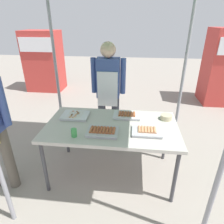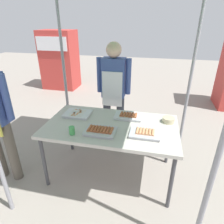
{
  "view_description": "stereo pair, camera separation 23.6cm",
  "coord_description": "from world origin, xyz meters",
  "px_view_note": "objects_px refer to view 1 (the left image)",
  "views": [
    {
      "loc": [
        0.24,
        -2.07,
        1.92
      ],
      "look_at": [
        0.0,
        0.05,
        0.9
      ],
      "focal_mm": 31.37,
      "sensor_mm": 36.0,
      "label": 1
    },
    {
      "loc": [
        0.47,
        -2.03,
        1.92
      ],
      "look_at": [
        0.0,
        0.05,
        0.9
      ],
      "focal_mm": 31.37,
      "sensor_mm": 36.0,
      "label": 2
    }
  ],
  "objects_px": {
    "stall_table": "(112,129)",
    "condiment_bowl": "(166,117)",
    "neighbor_stall_right": "(223,67)",
    "tray_pork_links": "(102,131)",
    "drink_cup_near_edge": "(74,133)",
    "tray_spring_rolls": "(147,131)",
    "neighbor_stall_left": "(44,61)",
    "tray_grilled_sausages": "(127,115)",
    "vendor_woman": "(108,87)",
    "tray_meat_skewers": "(75,115)"
  },
  "relations": [
    {
      "from": "neighbor_stall_left",
      "to": "drink_cup_near_edge",
      "type": "bearing_deg",
      "value": -61.77
    },
    {
      "from": "tray_spring_rolls",
      "to": "neighbor_stall_left",
      "type": "relative_size",
      "value": 0.2
    },
    {
      "from": "neighbor_stall_right",
      "to": "tray_spring_rolls",
      "type": "bearing_deg",
      "value": -122.69
    },
    {
      "from": "vendor_woman",
      "to": "neighbor_stall_left",
      "type": "bearing_deg",
      "value": -49.52
    },
    {
      "from": "stall_table",
      "to": "condiment_bowl",
      "type": "height_order",
      "value": "condiment_bowl"
    },
    {
      "from": "neighbor_stall_left",
      "to": "tray_spring_rolls",
      "type": "bearing_deg",
      "value": -51.59
    },
    {
      "from": "neighbor_stall_left",
      "to": "neighbor_stall_right",
      "type": "bearing_deg",
      "value": -5.8
    },
    {
      "from": "tray_grilled_sausages",
      "to": "tray_pork_links",
      "type": "distance_m",
      "value": 0.51
    },
    {
      "from": "neighbor_stall_left",
      "to": "tray_grilled_sausages",
      "type": "bearing_deg",
      "value": -50.97
    },
    {
      "from": "tray_grilled_sausages",
      "to": "drink_cup_near_edge",
      "type": "xyz_separation_m",
      "value": [
        -0.55,
        -0.55,
        0.03
      ]
    },
    {
      "from": "tray_grilled_sausages",
      "to": "tray_pork_links",
      "type": "bearing_deg",
      "value": -120.0
    },
    {
      "from": "stall_table",
      "to": "tray_meat_skewers",
      "type": "height_order",
      "value": "tray_meat_skewers"
    },
    {
      "from": "tray_grilled_sausages",
      "to": "tray_spring_rolls",
      "type": "relative_size",
      "value": 1.06
    },
    {
      "from": "tray_meat_skewers",
      "to": "vendor_woman",
      "type": "distance_m",
      "value": 0.73
    },
    {
      "from": "condiment_bowl",
      "to": "neighbor_stall_right",
      "type": "xyz_separation_m",
      "value": [
        1.65,
        2.63,
        0.1
      ]
    },
    {
      "from": "tray_pork_links",
      "to": "drink_cup_near_edge",
      "type": "xyz_separation_m",
      "value": [
        -0.3,
        -0.1,
        0.02
      ]
    },
    {
      "from": "tray_spring_rolls",
      "to": "neighbor_stall_right",
      "type": "height_order",
      "value": "neighbor_stall_right"
    },
    {
      "from": "tray_pork_links",
      "to": "neighbor_stall_right",
      "type": "relative_size",
      "value": 0.2
    },
    {
      "from": "tray_meat_skewers",
      "to": "tray_spring_rolls",
      "type": "distance_m",
      "value": 0.97
    },
    {
      "from": "condiment_bowl",
      "to": "vendor_woman",
      "type": "distance_m",
      "value": 1.0
    },
    {
      "from": "tray_meat_skewers",
      "to": "drink_cup_near_edge",
      "type": "xyz_separation_m",
      "value": [
        0.12,
        -0.47,
        0.03
      ]
    },
    {
      "from": "stall_table",
      "to": "drink_cup_near_edge",
      "type": "height_order",
      "value": "drink_cup_near_edge"
    },
    {
      "from": "stall_table",
      "to": "vendor_woman",
      "type": "height_order",
      "value": "vendor_woman"
    },
    {
      "from": "tray_grilled_sausages",
      "to": "neighbor_stall_left",
      "type": "bearing_deg",
      "value": 129.03
    },
    {
      "from": "neighbor_stall_left",
      "to": "stall_table",
      "type": "bearing_deg",
      "value": -55.04
    },
    {
      "from": "tray_pork_links",
      "to": "drink_cup_near_edge",
      "type": "relative_size",
      "value": 3.76
    },
    {
      "from": "stall_table",
      "to": "neighbor_stall_right",
      "type": "relative_size",
      "value": 0.92
    },
    {
      "from": "tray_spring_rolls",
      "to": "vendor_woman",
      "type": "bearing_deg",
      "value": 121.75
    },
    {
      "from": "condiment_bowl",
      "to": "neighbor_stall_left",
      "type": "bearing_deg",
      "value": 134.11
    },
    {
      "from": "vendor_woman",
      "to": "neighbor_stall_left",
      "type": "relative_size",
      "value": 0.99
    },
    {
      "from": "drink_cup_near_edge",
      "to": "neighbor_stall_right",
      "type": "bearing_deg",
      "value": 49.35
    },
    {
      "from": "tray_spring_rolls",
      "to": "neighbor_stall_right",
      "type": "distance_m",
      "value": 3.55
    },
    {
      "from": "stall_table",
      "to": "condiment_bowl",
      "type": "xyz_separation_m",
      "value": [
        0.68,
        0.22,
        0.08
      ]
    },
    {
      "from": "tray_spring_rolls",
      "to": "condiment_bowl",
      "type": "distance_m",
      "value": 0.44
    },
    {
      "from": "tray_spring_rolls",
      "to": "neighbor_stall_right",
      "type": "relative_size",
      "value": 0.19
    },
    {
      "from": "tray_meat_skewers",
      "to": "condiment_bowl",
      "type": "relative_size",
      "value": 2.36
    },
    {
      "from": "tray_meat_skewers",
      "to": "drink_cup_near_edge",
      "type": "height_order",
      "value": "drink_cup_near_edge"
    },
    {
      "from": "stall_table",
      "to": "condiment_bowl",
      "type": "bearing_deg",
      "value": 18.29
    },
    {
      "from": "vendor_woman",
      "to": "neighbor_stall_left",
      "type": "distance_m",
      "value": 3.37
    },
    {
      "from": "tray_meat_skewers",
      "to": "tray_pork_links",
      "type": "height_order",
      "value": "tray_pork_links"
    },
    {
      "from": "drink_cup_near_edge",
      "to": "stall_table",
      "type": "bearing_deg",
      "value": 38.92
    },
    {
      "from": "stall_table",
      "to": "neighbor_stall_left",
      "type": "height_order",
      "value": "neighbor_stall_left"
    },
    {
      "from": "stall_table",
      "to": "drink_cup_near_edge",
      "type": "relative_size",
      "value": 17.08
    },
    {
      "from": "neighbor_stall_left",
      "to": "neighbor_stall_right",
      "type": "distance_m",
      "value": 4.68
    },
    {
      "from": "stall_table",
      "to": "tray_spring_rolls",
      "type": "distance_m",
      "value": 0.44
    },
    {
      "from": "tray_pork_links",
      "to": "condiment_bowl",
      "type": "relative_size",
      "value": 2.41
    },
    {
      "from": "tray_spring_rolls",
      "to": "drink_cup_near_edge",
      "type": "height_order",
      "value": "drink_cup_near_edge"
    },
    {
      "from": "condiment_bowl",
      "to": "vendor_woman",
      "type": "height_order",
      "value": "vendor_woman"
    },
    {
      "from": "tray_grilled_sausages",
      "to": "tray_spring_rolls",
      "type": "height_order",
      "value": "tray_grilled_sausages"
    },
    {
      "from": "condiment_bowl",
      "to": "neighbor_stall_right",
      "type": "relative_size",
      "value": 0.08
    }
  ]
}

